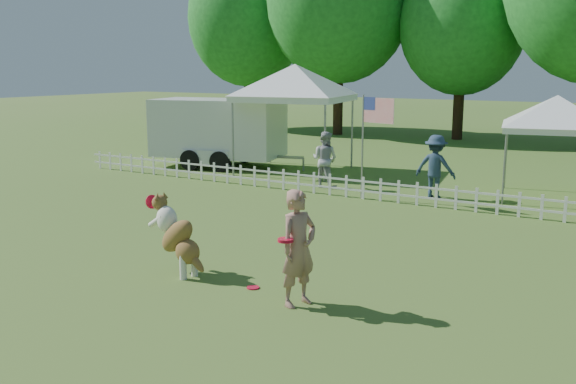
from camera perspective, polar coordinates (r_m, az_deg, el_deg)
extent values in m
plane|color=#3C6620|center=(10.97, -5.47, -7.37)|extent=(120.00, 120.00, 0.00)
imported|color=#A57363|center=(9.37, 0.94, -5.01)|extent=(0.58, 0.73, 1.73)
cylinder|color=red|center=(10.33, -3.13, -8.48)|extent=(0.24, 0.24, 0.02)
imported|color=#A3A4A8|center=(18.69, 3.29, 2.91)|extent=(0.80, 0.63, 1.63)
imported|color=#263A51|center=(17.59, 12.97, 2.23)|extent=(1.10, 0.63, 1.69)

